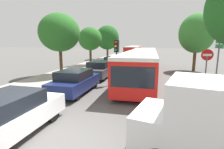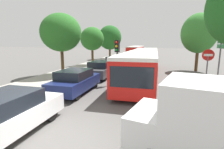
{
  "view_description": "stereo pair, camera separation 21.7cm",
  "coord_description": "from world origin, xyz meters",
  "px_view_note": "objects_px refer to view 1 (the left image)",
  "views": [
    {
      "loc": [
        2.72,
        -4.77,
        3.22
      ],
      "look_at": [
        0.2,
        5.94,
        1.2
      ],
      "focal_mm": 28.0,
      "sensor_mm": 36.0,
      "label": 1
    },
    {
      "loc": [
        2.93,
        -4.72,
        3.22
      ],
      "look_at": [
        0.2,
        5.94,
        1.2
      ],
      "focal_mm": 28.0,
      "sensor_mm": 36.0,
      "label": 2
    }
  ],
  "objects_px": {
    "city_bus_rear": "(133,50)",
    "queued_car_red": "(121,59)",
    "direction_sign_post": "(219,52)",
    "tree_left_mid": "(59,33)",
    "tree_left_distant": "(107,38)",
    "queued_car_green": "(114,63)",
    "queued_car_navy": "(75,81)",
    "traffic_light": "(116,52)",
    "tree_left_far": "(90,39)",
    "no_entry_sign": "(206,64)",
    "articulated_bus": "(142,62)",
    "queued_car_graphite": "(100,69)",
    "tree_right_mid": "(197,33)",
    "queued_car_white": "(7,115)"
  },
  "relations": [
    {
      "from": "direction_sign_post",
      "to": "tree_left_mid",
      "type": "bearing_deg",
      "value": -7.6
    },
    {
      "from": "traffic_light",
      "to": "tree_left_mid",
      "type": "relative_size",
      "value": 0.57
    },
    {
      "from": "queued_car_navy",
      "to": "traffic_light",
      "type": "xyz_separation_m",
      "value": [
        2.11,
        2.91,
        1.74
      ]
    },
    {
      "from": "articulated_bus",
      "to": "tree_left_far",
      "type": "distance_m",
      "value": 10.01
    },
    {
      "from": "queued_car_navy",
      "to": "queued_car_green",
      "type": "height_order",
      "value": "queued_car_green"
    },
    {
      "from": "queued_car_graphite",
      "to": "queued_car_green",
      "type": "relative_size",
      "value": 1.0
    },
    {
      "from": "tree_left_far",
      "to": "tree_right_mid",
      "type": "relative_size",
      "value": 0.83
    },
    {
      "from": "city_bus_rear",
      "to": "tree_left_distant",
      "type": "bearing_deg",
      "value": 158.46
    },
    {
      "from": "queued_car_green",
      "to": "no_entry_sign",
      "type": "distance_m",
      "value": 12.0
    },
    {
      "from": "city_bus_rear",
      "to": "queued_car_graphite",
      "type": "height_order",
      "value": "city_bus_rear"
    },
    {
      "from": "queued_car_graphite",
      "to": "traffic_light",
      "type": "distance_m",
      "value": 3.47
    },
    {
      "from": "queued_car_graphite",
      "to": "queued_car_green",
      "type": "distance_m",
      "value": 5.51
    },
    {
      "from": "tree_left_mid",
      "to": "queued_car_white",
      "type": "bearing_deg",
      "value": -69.89
    },
    {
      "from": "tree_left_mid",
      "to": "tree_right_mid",
      "type": "xyz_separation_m",
      "value": [
        13.22,
        6.34,
        0.08
      ]
    },
    {
      "from": "queued_car_green",
      "to": "queued_car_red",
      "type": "xyz_separation_m",
      "value": [
        -0.16,
        5.82,
        -0.08
      ]
    },
    {
      "from": "queued_car_navy",
      "to": "tree_left_far",
      "type": "height_order",
      "value": "tree_left_far"
    },
    {
      "from": "direction_sign_post",
      "to": "queued_car_white",
      "type": "bearing_deg",
      "value": 43.4
    },
    {
      "from": "tree_left_mid",
      "to": "tree_left_distant",
      "type": "xyz_separation_m",
      "value": [
        -0.04,
        17.79,
        -0.0
      ]
    },
    {
      "from": "no_entry_sign",
      "to": "tree_left_far",
      "type": "bearing_deg",
      "value": -133.59
    },
    {
      "from": "queued_car_white",
      "to": "no_entry_sign",
      "type": "bearing_deg",
      "value": -46.8
    },
    {
      "from": "queued_car_red",
      "to": "tree_right_mid",
      "type": "xyz_separation_m",
      "value": [
        9.46,
        -5.09,
        3.51
      ]
    },
    {
      "from": "city_bus_rear",
      "to": "queued_car_red",
      "type": "relative_size",
      "value": 2.77
    },
    {
      "from": "tree_left_mid",
      "to": "tree_left_distant",
      "type": "distance_m",
      "value": 17.79
    },
    {
      "from": "no_entry_sign",
      "to": "tree_left_far",
      "type": "height_order",
      "value": "tree_left_far"
    },
    {
      "from": "traffic_light",
      "to": "articulated_bus",
      "type": "bearing_deg",
      "value": 171.98
    },
    {
      "from": "queued_car_graphite",
      "to": "queued_car_red",
      "type": "xyz_separation_m",
      "value": [
        -0.12,
        11.33,
        -0.08
      ]
    },
    {
      "from": "direction_sign_post",
      "to": "city_bus_rear",
      "type": "bearing_deg",
      "value": -72.93
    },
    {
      "from": "articulated_bus",
      "to": "queued_car_graphite",
      "type": "distance_m",
      "value": 4.08
    },
    {
      "from": "queued_car_red",
      "to": "queued_car_graphite",
      "type": "bearing_deg",
      "value": -178.12
    },
    {
      "from": "queued_car_graphite",
      "to": "tree_right_mid",
      "type": "relative_size",
      "value": 0.7
    },
    {
      "from": "articulated_bus",
      "to": "queued_car_navy",
      "type": "bearing_deg",
      "value": -30.13
    },
    {
      "from": "queued_car_white",
      "to": "direction_sign_post",
      "type": "bearing_deg",
      "value": -44.42
    },
    {
      "from": "city_bus_rear",
      "to": "tree_left_distant",
      "type": "distance_m",
      "value": 10.03
    },
    {
      "from": "articulated_bus",
      "to": "tree_right_mid",
      "type": "distance_m",
      "value": 7.85
    },
    {
      "from": "queued_car_green",
      "to": "articulated_bus",
      "type": "bearing_deg",
      "value": -136.05
    },
    {
      "from": "queued_car_red",
      "to": "tree_left_distant",
      "type": "relative_size",
      "value": 0.63
    },
    {
      "from": "direction_sign_post",
      "to": "tree_left_distant",
      "type": "distance_m",
      "value": 23.4
    },
    {
      "from": "city_bus_rear",
      "to": "tree_left_mid",
      "type": "bearing_deg",
      "value": 174.37
    },
    {
      "from": "queued_car_green",
      "to": "tree_right_mid",
      "type": "relative_size",
      "value": 0.7
    },
    {
      "from": "queued_car_white",
      "to": "tree_left_mid",
      "type": "relative_size",
      "value": 0.75
    },
    {
      "from": "queued_car_green",
      "to": "direction_sign_post",
      "type": "height_order",
      "value": "direction_sign_post"
    },
    {
      "from": "queued_car_white",
      "to": "direction_sign_post",
      "type": "height_order",
      "value": "direction_sign_post"
    },
    {
      "from": "queued_car_graphite",
      "to": "tree_left_mid",
      "type": "xyz_separation_m",
      "value": [
        -3.88,
        -0.1,
        3.35
      ]
    },
    {
      "from": "city_bus_rear",
      "to": "queued_car_navy",
      "type": "distance_m",
      "value": 31.63
    },
    {
      "from": "city_bus_rear",
      "to": "tree_left_far",
      "type": "distance_m",
      "value": 19.25
    },
    {
      "from": "articulated_bus",
      "to": "tree_left_distant",
      "type": "bearing_deg",
      "value": -154.97
    },
    {
      "from": "articulated_bus",
      "to": "queued_car_green",
      "type": "height_order",
      "value": "articulated_bus"
    },
    {
      "from": "queued_car_red",
      "to": "tree_left_far",
      "type": "height_order",
      "value": "tree_left_far"
    },
    {
      "from": "tree_left_far",
      "to": "queued_car_green",
      "type": "bearing_deg",
      "value": -30.63
    },
    {
      "from": "traffic_light",
      "to": "tree_left_distant",
      "type": "height_order",
      "value": "tree_left_distant"
    }
  ]
}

